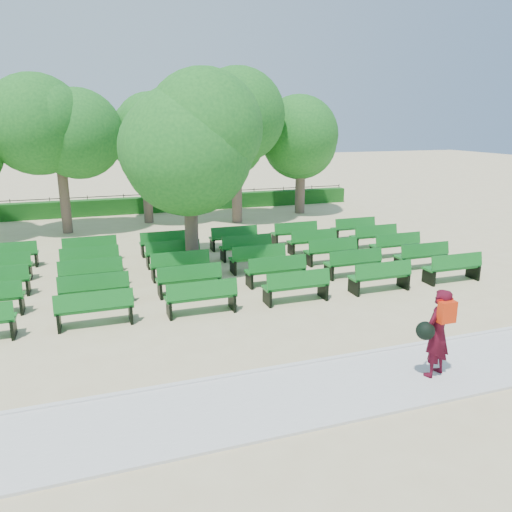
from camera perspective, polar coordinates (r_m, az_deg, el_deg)
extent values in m
plane|color=#C8B584|center=(16.50, -7.17, -3.37)|extent=(120.00, 120.00, 0.00)
cube|color=silver|center=(9.99, 2.09, -16.22)|extent=(30.00, 2.20, 0.06)
cube|color=silver|center=(10.91, -0.13, -13.15)|extent=(30.00, 0.12, 0.10)
cube|color=#165116|center=(29.88, -12.85, 5.69)|extent=(26.00, 0.70, 0.90)
cube|color=#12681E|center=(17.44, -4.18, -0.54)|extent=(2.01, 0.69, 0.07)
cube|color=#12681E|center=(17.16, -4.00, 0.14)|extent=(1.98, 0.29, 0.46)
cylinder|color=brown|center=(17.92, -7.39, 3.10)|extent=(0.48, 0.48, 3.00)
ellipsoid|color=#1E6C20|center=(17.55, -7.69, 11.55)|extent=(4.15, 4.15, 3.74)
imported|color=#410917|center=(11.04, 20.01, -8.26)|extent=(0.81, 0.68, 1.90)
cube|color=red|center=(10.69, 20.99, -5.99)|extent=(0.35, 0.18, 0.44)
sphere|color=black|center=(10.74, 18.79, -8.09)|extent=(0.38, 0.38, 0.38)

